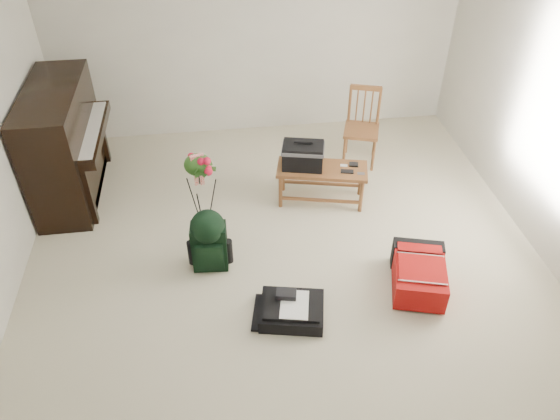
{
  "coord_description": "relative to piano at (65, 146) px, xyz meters",
  "views": [
    {
      "loc": [
        -0.57,
        -3.67,
        3.72
      ],
      "look_at": [
        -0.02,
        0.35,
        0.47
      ],
      "focal_mm": 35.0,
      "sensor_mm": 36.0,
      "label": 1
    }
  ],
  "objects": [
    {
      "name": "bench",
      "position": [
        2.57,
        -0.54,
        -0.08
      ],
      "size": [
        1.03,
        0.6,
        0.74
      ],
      "rotation": [
        0.0,
        0.0,
        -0.23
      ],
      "color": "brown",
      "rests_on": "floor"
    },
    {
      "name": "dining_chair",
      "position": [
        3.33,
        0.2,
        -0.15
      ],
      "size": [
        0.51,
        0.51,
        0.92
      ],
      "rotation": [
        0.0,
        0.0,
        -0.32
      ],
      "color": "brown",
      "rests_on": "floor"
    },
    {
      "name": "flower_stand",
      "position": [
        1.42,
        -1.01,
        -0.09
      ],
      "size": [
        0.42,
        0.42,
        1.04
      ],
      "rotation": [
        0.0,
        0.0,
        0.33
      ],
      "color": "black",
      "rests_on": "floor"
    },
    {
      "name": "ceiling",
      "position": [
        2.19,
        -1.6,
        1.9
      ],
      "size": [
        5.0,
        5.5,
        0.01
      ],
      "primitive_type": "cube",
      "color": "white",
      "rests_on": "wall_back"
    },
    {
      "name": "red_suitcase",
      "position": [
        3.35,
        -1.91,
        -0.45
      ],
      "size": [
        0.62,
        0.78,
        0.29
      ],
      "rotation": [
        0.0,
        0.0,
        -0.27
      ],
      "color": "#B50712",
      "rests_on": "floor"
    },
    {
      "name": "wall_back",
      "position": [
        2.19,
        1.15,
        0.65
      ],
      "size": [
        5.0,
        0.04,
        2.5
      ],
      "primitive_type": "cube",
      "color": "silver",
      "rests_on": "floor"
    },
    {
      "name": "green_backpack",
      "position": [
        1.47,
        -1.43,
        -0.24
      ],
      "size": [
        0.34,
        0.32,
        0.65
      ],
      "rotation": [
        0.0,
        0.0,
        -0.08
      ],
      "color": "black",
      "rests_on": "floor"
    },
    {
      "name": "piano",
      "position": [
        0.0,
        0.0,
        0.0
      ],
      "size": [
        0.71,
        1.5,
        1.25
      ],
      "color": "black",
      "rests_on": "floor"
    },
    {
      "name": "black_duffel",
      "position": [
        2.14,
        -2.15,
        -0.52
      ],
      "size": [
        0.63,
        0.54,
        0.23
      ],
      "rotation": [
        0.0,
        0.0,
        -0.21
      ],
      "color": "black",
      "rests_on": "floor"
    },
    {
      "name": "floor",
      "position": [
        2.19,
        -1.6,
        -0.6
      ],
      "size": [
        5.0,
        5.5,
        0.01
      ],
      "primitive_type": "cube",
      "color": "beige",
      "rests_on": "ground"
    }
  ]
}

